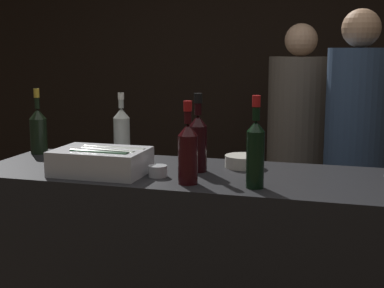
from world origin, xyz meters
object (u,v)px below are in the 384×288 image
Objects in this scene: bowl_white at (243,161)px; red_wine_bottle_tall at (188,151)px; white_wine_bottle at (122,131)px; person_blond_tee at (355,149)px; candle_votive at (158,171)px; red_wine_bottle_black_foil at (198,140)px; person_in_hoodie at (298,142)px; red_wine_bottle_burgundy at (255,150)px; ice_bin_with_bottles at (102,160)px; champagne_bottle at (38,129)px.

red_wine_bottle_tall reaches higher than bowl_white.
person_blond_tee is at bearing 29.78° from white_wine_bottle.
candle_votive is 0.25× the size of white_wine_bottle.
candle_votive is 1.30m from person_blond_tee.
red_wine_bottle_black_foil is 0.23m from red_wine_bottle_tall.
person_in_hoodie is 0.97× the size of person_blond_tee.
red_wine_bottle_tall is (-0.27, -0.01, -0.01)m from red_wine_bottle_burgundy.
bowl_white is at bearing 150.88° from person_blond_tee.
candle_votive is at bearing 146.65° from person_blond_tee.
ice_bin_with_bottles is at bearing 139.56° from person_blond_tee.
white_wine_bottle is 0.96× the size of champagne_bottle.
white_wine_bottle is (-0.07, 0.38, 0.07)m from ice_bin_with_bottles.
person_blond_tee reaches higher than candle_votive.
person_in_hoodie is (1.23, 1.12, -0.19)m from champagne_bottle.
red_wine_bottle_tall is (0.41, -0.06, 0.08)m from ice_bin_with_bottles.
bowl_white is 0.46× the size of red_wine_bottle_burgundy.
person_in_hoodie is (0.03, 1.52, -0.21)m from red_wine_bottle_burgundy.
ice_bin_with_bottles is 1.09× the size of red_wine_bottle_burgundy.
red_wine_bottle_tall is at bearing -84.62° from red_wine_bottle_black_foil.
white_wine_bottle is at bearing 39.33° from person_in_hoodie.
champagne_bottle is 0.20× the size of person_in_hoodie.
bowl_white is 0.88m from person_blond_tee.
candle_votive is at bearing -22.70° from champagne_bottle.
red_wine_bottle_black_foil is at bearing 61.10° from person_in_hoodie.
red_wine_bottle_burgundy is 0.20× the size of person_blond_tee.
person_blond_tee reaches higher than bowl_white.
red_wine_bottle_tall is at bearing -112.96° from bowl_white.
red_wine_bottle_tall is (0.48, -0.44, 0.00)m from white_wine_bottle.
red_wine_bottle_burgundy is at bearing 165.74° from person_blond_tee.
ice_bin_with_bottles is at bearing -33.05° from champagne_bottle.
ice_bin_with_bottles is at bearing -79.19° from white_wine_bottle.
champagne_bottle is at bearing 118.96° from person_blond_tee.
bowl_white is (0.56, 0.30, -0.03)m from ice_bin_with_bottles.
white_wine_bottle is 0.94× the size of red_wine_bottle_black_foil.
candle_votive is 0.05× the size of person_in_hoodie.
person_blond_tee reaches higher than person_in_hoodie.
white_wine_bottle is 0.65m from red_wine_bottle_tall.
champagne_bottle is (-0.52, 0.34, 0.07)m from ice_bin_with_bottles.
red_wine_bottle_burgundy is 0.27m from red_wine_bottle_tall.
champagne_bottle is (-0.91, 0.18, -0.01)m from red_wine_bottle_black_foil.
bowl_white is at bearing 42.27° from candle_votive.
bowl_white is 2.08× the size of candle_votive.
red_wine_bottle_burgundy is 1.16m from person_blond_tee.
red_wine_bottle_burgundy reaches higher than red_wine_bottle_black_foil.
person_in_hoodie is at bearing 88.77° from red_wine_bottle_burgundy.
person_blond_tee is at bearing 51.17° from candle_votive.
red_wine_bottle_black_foil reaches higher than bowl_white.
person_in_hoodie is (0.78, 1.08, -0.20)m from white_wine_bottle.
red_wine_bottle_burgundy is 1.53m from person_in_hoodie.
person_in_hoodie reaches higher than champagne_bottle.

